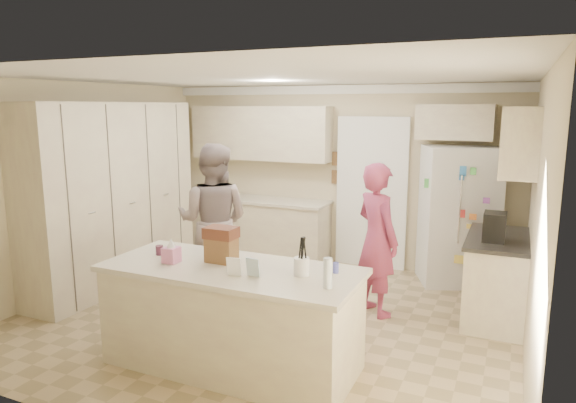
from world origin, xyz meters
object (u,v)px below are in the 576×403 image
at_px(refrigerator, 458,215).
at_px(dollhouse_body, 221,250).
at_px(tissue_box, 171,255).
at_px(teen_girl, 377,239).
at_px(coffee_maker, 495,227).
at_px(island_base, 232,319).
at_px(utensil_crock, 302,266).
at_px(teen_boy, 213,221).

height_order(refrigerator, dollhouse_body, refrigerator).
xyz_separation_m(tissue_box, dollhouse_body, (0.40, 0.20, 0.04)).
distance_m(refrigerator, dollhouse_body, 3.51).
xyz_separation_m(refrigerator, dollhouse_body, (-1.72, -3.06, 0.14)).
height_order(dollhouse_body, teen_girl, teen_girl).
height_order(coffee_maker, teen_girl, teen_girl).
distance_m(island_base, utensil_crock, 0.86).
bearing_deg(dollhouse_body, refrigerator, 60.69).
relative_size(tissue_box, teen_boy, 0.07).
relative_size(teen_boy, teen_girl, 1.10).
xyz_separation_m(coffee_maker, island_base, (-2.05, -1.90, -0.63)).
height_order(island_base, teen_girl, teen_girl).
relative_size(utensil_crock, teen_boy, 0.08).
relative_size(dollhouse_body, teen_boy, 0.14).
distance_m(coffee_maker, teen_boy, 3.18).
bearing_deg(coffee_maker, refrigerator, 111.09).
relative_size(coffee_maker, utensil_crock, 2.00).
relative_size(refrigerator, coffee_maker, 6.00).
bearing_deg(coffee_maker, dollhouse_body, -140.71).
distance_m(refrigerator, coffee_maker, 1.36).
bearing_deg(coffee_maker, island_base, -137.17).
xyz_separation_m(tissue_box, teen_boy, (-0.55, 1.56, -0.06)).
height_order(tissue_box, teen_girl, teen_girl).
relative_size(refrigerator, island_base, 0.82).
distance_m(utensil_crock, teen_boy, 2.24).
distance_m(tissue_box, teen_boy, 1.65).
bearing_deg(teen_boy, utensil_crock, 127.27).
height_order(coffee_maker, island_base, coffee_maker).
relative_size(island_base, teen_boy, 1.18).
bearing_deg(utensil_crock, coffee_maker, 52.88).
xyz_separation_m(coffee_maker, teen_boy, (-3.15, -0.44, -0.13)).
distance_m(refrigerator, teen_girl, 1.61).
bearing_deg(island_base, utensil_crock, 4.40).
bearing_deg(coffee_maker, teen_boy, -171.99).
distance_m(tissue_box, teen_girl, 2.30).
distance_m(coffee_maker, utensil_crock, 2.32).
xyz_separation_m(refrigerator, teen_boy, (-2.66, -1.70, 0.04)).
bearing_deg(island_base, tissue_box, -169.70).
xyz_separation_m(utensil_crock, tissue_box, (-1.20, -0.15, -0.00)).
relative_size(refrigerator, utensil_crock, 12.00).
distance_m(refrigerator, tissue_box, 3.88).
relative_size(tissue_box, dollhouse_body, 0.54).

